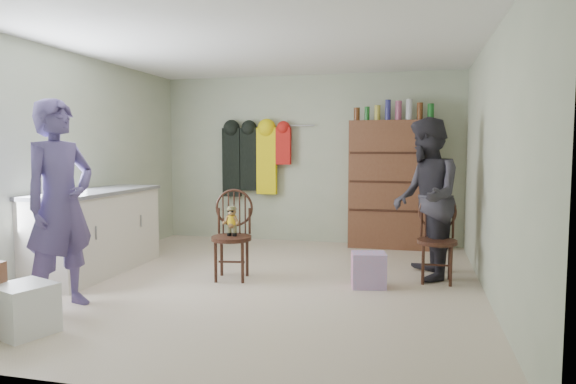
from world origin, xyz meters
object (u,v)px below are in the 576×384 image
(chair_far, at_px, (437,235))
(dresser, at_px, (392,184))
(chair_front, at_px, (232,229))
(counter, at_px, (96,231))

(chair_far, relative_size, dresser, 0.45)
(chair_far, distance_m, dresser, 1.90)
(chair_front, bearing_deg, dresser, 44.65)
(counter, distance_m, dresser, 3.97)
(chair_front, xyz_separation_m, chair_far, (2.15, 0.42, -0.04))
(chair_front, distance_m, chair_far, 2.19)
(chair_far, bearing_deg, chair_front, -167.92)
(chair_front, bearing_deg, counter, 175.09)
(chair_front, bearing_deg, chair_far, 1.87)
(counter, height_order, chair_far, counter)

